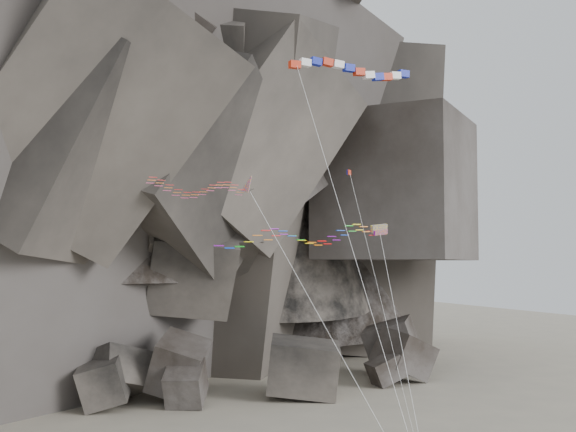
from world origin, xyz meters
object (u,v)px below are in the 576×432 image
banner_kite (352,72)px  parafoil_kite (296,236)px  delta_kite (196,187)px  pennant_kite (365,236)px

banner_kite → parafoil_kite: 13.11m
delta_kite → banner_kite: 14.99m
banner_kite → parafoil_kite: size_ratio=1.64×
delta_kite → banner_kite: bearing=-0.9°
delta_kite → pennant_kite: 12.69m
banner_kite → pennant_kite: 12.34m
parafoil_kite → banner_kite: bearing=-54.5°
delta_kite → parafoil_kite: delta_kite is taller
delta_kite → parafoil_kite: 10.25m
delta_kite → pennant_kite: pennant_kite is taller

